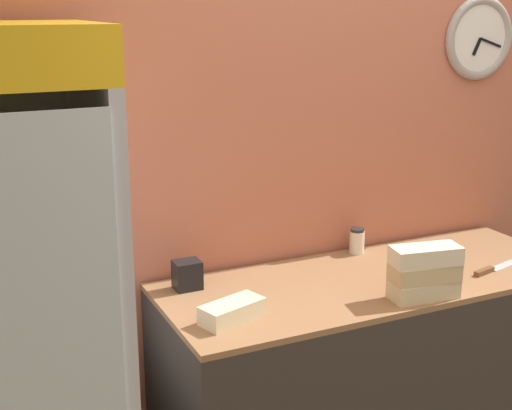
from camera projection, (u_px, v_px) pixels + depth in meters
wall_back at (331, 157)px, 3.30m from camera, size 5.20×0.10×2.70m
prep_counter at (370, 371)px, 3.19m from camera, size 1.87×0.71×0.91m
beverage_cooler at (7, 294)px, 2.45m from camera, size 0.69×0.71×1.99m
sandwich_stack_bottom at (423, 289)px, 2.84m from camera, size 0.29×0.14×0.07m
sandwich_stack_middle at (425, 272)px, 2.82m from camera, size 0.29×0.15×0.07m
sandwich_stack_top at (426, 255)px, 2.81m from camera, size 0.29×0.17×0.07m
sandwich_flat_left at (232, 311)px, 2.64m from camera, size 0.27×0.18×0.07m
chefs_knife at (491, 270)px, 3.13m from camera, size 0.30×0.11×0.02m
condiment_jar at (357, 241)px, 3.35m from camera, size 0.07×0.07×0.12m
napkin_dispenser at (187, 275)px, 2.93m from camera, size 0.11×0.09×0.12m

